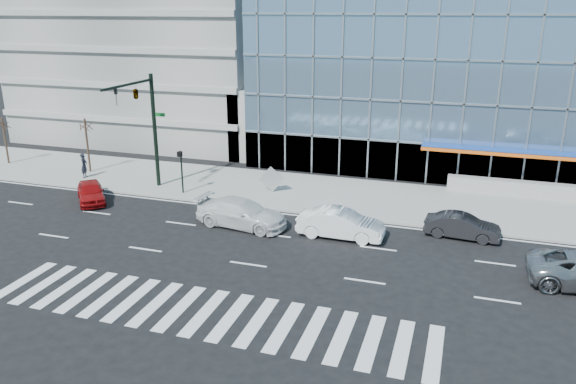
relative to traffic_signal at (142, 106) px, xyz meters
The scene contains 15 objects.
ground 13.41m from the traffic_signal, 22.56° to the right, with size 160.00×160.00×0.00m, color black.
sidewalk 13.03m from the traffic_signal, 17.33° to the left, with size 120.00×8.00×0.15m, color gray.
theatre_building 32.95m from the traffic_signal, 40.61° to the left, with size 42.00×26.00×15.00m, color #678BAC.
parking_garage 23.56m from the traffic_signal, 112.79° to the left, with size 24.00×24.00×20.00m, color gray.
ramp_block 14.68m from the traffic_signal, 69.59° to the left, with size 6.00×8.00×6.00m, color gray.
traffic_signal is the anchor object (origin of this frame).
ped_signal_post 4.75m from the traffic_signal, ahead, with size 0.30×0.33×3.00m.
street_tree_near 7.96m from the traffic_signal, 157.29° to the left, with size 1.10×1.10×4.23m.
street_tree_far 15.53m from the traffic_signal, 168.95° to the left, with size 1.10×1.10×3.87m.
white_suv 10.87m from the traffic_signal, 23.58° to the right, with size 2.28×5.61×1.63m, color silver.
white_sedan 16.03m from the traffic_signal, 13.90° to the right, with size 1.71×4.91×1.62m, color white.
dark_sedan 21.99m from the traffic_signal, ahead, with size 1.45×4.16×1.37m, color black.
red_sedan 6.70m from the traffic_signal, 132.51° to the right, with size 1.65×4.10×1.40m, color maroon.
pedestrian 8.27m from the traffic_signal, 167.10° to the left, with size 0.68×0.44×1.85m, color black.
tilted_panel 10.09m from the traffic_signal, 16.87° to the left, with size 1.30×0.06×1.30m, color #9A9A9A.
Camera 1 is at (9.97, -28.11, 12.50)m, focal length 35.00 mm.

